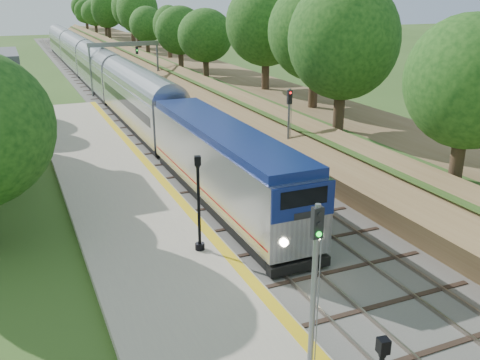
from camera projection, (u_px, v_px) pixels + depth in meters
name	position (u px, v px, depth m)	size (l,w,h in m)	color
trackbed	(115.00, 88.00, 68.63)	(9.50, 170.00, 0.28)	#4C4944
platform	(141.00, 226.00, 27.83)	(6.40, 68.00, 0.38)	#B0A68E
yellow_stripe	(192.00, 214.00, 28.83)	(0.55, 68.00, 0.01)	gold
embankment	(177.00, 70.00, 71.14)	(10.64, 170.00, 11.70)	brown
signal_gantry	(124.00, 54.00, 62.89)	(8.40, 0.38, 6.20)	slate
trees_behind_platform	(3.00, 136.00, 28.18)	(7.82, 53.32, 7.21)	#332316
train	(101.00, 74.00, 65.07)	(3.02, 100.56, 4.44)	black
lamppost_far	(199.00, 209.00, 24.24)	(0.45, 0.45, 4.54)	black
signal_platform	(315.00, 271.00, 15.95)	(0.33, 0.26, 5.63)	slate
signal_farside	(289.00, 122.00, 35.39)	(0.31, 0.25, 5.67)	slate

